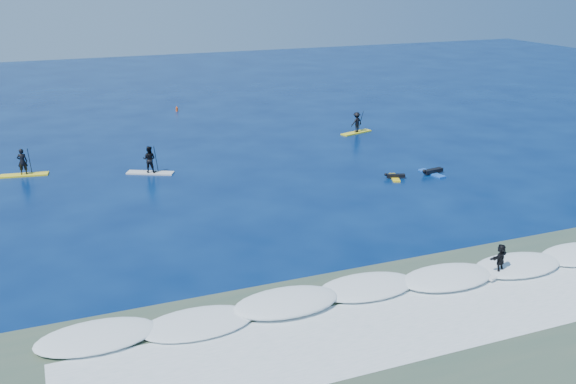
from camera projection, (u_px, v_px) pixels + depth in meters
name	position (u px, v px, depth m)	size (l,w,h in m)	color
ground	(334.00, 211.00, 39.06)	(160.00, 160.00, 0.00)	#031542
shallow_water	(479.00, 322.00, 26.79)	(90.00, 13.00, 0.01)	#3A503F
breaking_wave	(425.00, 281.00, 30.30)	(40.00, 6.00, 0.30)	white
whitewater	(464.00, 311.00, 27.67)	(34.00, 5.00, 0.02)	silver
sup_paddler_left	(23.00, 166.00, 45.66)	(3.37, 1.30, 2.30)	yellow
sup_paddler_center	(149.00, 162.00, 46.08)	(3.38, 2.28, 2.36)	silver
sup_paddler_right	(357.00, 124.00, 57.56)	(3.24, 1.67, 2.21)	yellow
prone_paddler_near	(395.00, 177.00, 45.23)	(1.45, 1.92, 0.39)	yellow
prone_paddler_far	(432.00, 172.00, 46.19)	(1.81, 2.34, 0.48)	blue
wave_surfer	(500.00, 260.00, 30.58)	(2.16, 1.22, 1.51)	white
marker_buoy	(177.00, 109.00, 66.61)	(0.25, 0.25, 0.59)	#DB4713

